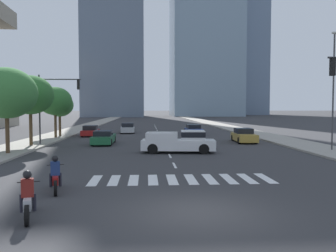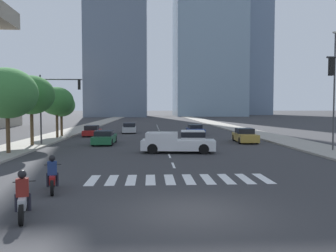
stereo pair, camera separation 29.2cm
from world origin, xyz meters
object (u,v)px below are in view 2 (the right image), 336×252
Objects in this scene: motorcycle_trailing at (23,199)px; pickup_truck at (182,142)px; street_tree_second at (31,95)px; sedan_red_4 at (92,131)px; street_tree_third at (57,101)px; sedan_silver_2 at (129,128)px; traffic_signal_far at (55,97)px; sedan_gold_1 at (245,136)px; street_tree_fourth at (61,105)px; sedan_blue_3 at (195,130)px; motorcycle_lead at (52,177)px; sedan_green_0 at (105,138)px; street_lamp_east at (334,83)px; street_tree_nearest at (7,93)px.

motorcycle_trailing is 16.41m from pickup_truck.
motorcycle_trailing is 0.35× the size of street_tree_second.
sedan_red_4 is (-3.04, 31.17, 0.00)m from motorcycle_trailing.
sedan_silver_2 is at bearing 48.76° from street_tree_third.
traffic_signal_far is (-10.86, 5.69, 3.51)m from pickup_truck.
street_tree_second is at bearing -78.16° from sedan_gold_1.
street_tree_third is (-3.22, -3.43, 3.52)m from sedan_red_4.
street_tree_second reaches higher than street_tree_fourth.
motorcycle_trailing reaches higher than sedan_blue_3.
pickup_truck is 18.10m from street_tree_third.
motorcycle_lead is at bearing -75.68° from street_tree_third.
street_tree_third is (-5.94, 6.07, 3.51)m from sedan_green_0.
street_tree_fourth is (-15.93, -3.35, 3.11)m from sedan_blue_3.
street_lamp_east is at bearing -27.83° from street_tree_third.
sedan_green_0 is 19.98m from street_lamp_east.
pickup_truck is at bearing -42.37° from motorcycle_lead.
sedan_silver_2 is 0.83× the size of street_tree_third.
traffic_signal_far reaches higher than sedan_silver_2.
sedan_silver_2 is (1.16, 32.79, 0.03)m from motorcycle_lead.
motorcycle_lead is at bearing -112.88° from pickup_truck.
street_lamp_east reaches higher than sedan_red_4.
street_lamp_east is at bearing -31.28° from street_tree_fourth.
pickup_truck is at bearing -150.76° from sedan_red_4.
motorcycle_trailing is 21.65m from traffic_signal_far.
sedan_silver_2 is 10.30m from street_tree_fourth.
street_tree_fourth is at bearing -3.93° from motorcycle_trailing.
street_tree_third is (-15.93, -5.27, 3.53)m from sedan_blue_3.
sedan_red_4 is at bearing 16.87° from sedan_green_0.
street_lamp_east is at bearing -144.53° from sedan_silver_2.
sedan_gold_1 reaches higher than sedan_silver_2.
sedan_silver_2 is (1.44, 14.49, 0.02)m from sedan_green_0.
sedan_gold_1 is at bearing -141.14° from sedan_silver_2.
street_tree_second is (-12.57, 4.48, 3.66)m from pickup_truck.
street_tree_second is 1.09× the size of street_tree_third.
traffic_signal_far reaches higher than street_tree_nearest.
sedan_silver_2 is at bearing -17.62° from motorcycle_trailing.
street_lamp_east is at bearing -109.29° from sedan_green_0.
motorcycle_trailing is 0.23× the size of street_lamp_east.
sedan_green_0 is 9.19m from street_tree_third.
pickup_truck is 18.55m from sedan_red_4.
sedan_blue_3 is at bearing -158.14° from sedan_gold_1.
street_lamp_east is (11.61, -0.16, 4.46)m from pickup_truck.
sedan_blue_3 is (-3.54, 10.37, -0.06)m from sedan_gold_1.
motorcycle_trailing is at bearing -175.45° from sedan_red_4.
motorcycle_lead is 3.37m from motorcycle_trailing.
motorcycle_lead is at bearing -147.11° from street_lamp_east.
street_tree_fourth reaches higher than pickup_truck.
sedan_blue_3 is at bearing 49.15° from street_tree_nearest.
motorcycle_lead is 21.89m from street_lamp_east.
street_lamp_east is (17.95, 11.61, 4.69)m from motorcycle_lead.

